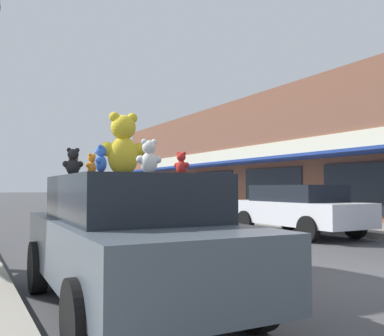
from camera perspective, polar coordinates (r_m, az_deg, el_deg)
name	(u,v)px	position (r m, az deg, el deg)	size (l,w,h in m)	color
ground_plane	(357,280)	(7.34, 21.15, -13.80)	(260.00, 260.00, 0.00)	#424244
storefront_row	(372,157)	(26.77, 22.90, 1.32)	(16.45, 39.35, 6.38)	brown
plush_art_car	(129,238)	(5.24, -8.34, -9.20)	(2.04, 4.32, 1.59)	#4C5660
teddy_bear_giant	(123,145)	(5.41, -9.18, 3.00)	(0.60, 0.38, 0.80)	yellow
teddy_bear_black	(73,162)	(5.40, -15.58, 0.74)	(0.26, 0.17, 0.34)	black
teddy_bear_white	(149,157)	(4.60, -5.75, 1.44)	(0.29, 0.19, 0.38)	white
teddy_bear_blue	(101,159)	(4.08, -12.05, 1.18)	(0.16, 0.19, 0.26)	blue
teddy_bear_brown	(73,166)	(6.12, -15.55, 0.32)	(0.25, 0.18, 0.33)	olive
teddy_bear_red	(181,164)	(4.78, -1.44, 0.60)	(0.16, 0.19, 0.26)	red
teddy_bear_orange	(92,164)	(4.61, -13.23, 0.52)	(0.16, 0.13, 0.22)	orange
parked_car_far_center	(297,208)	(13.35, 13.78, -5.21)	(1.98, 4.55, 1.52)	silver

